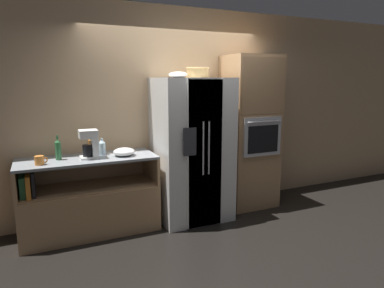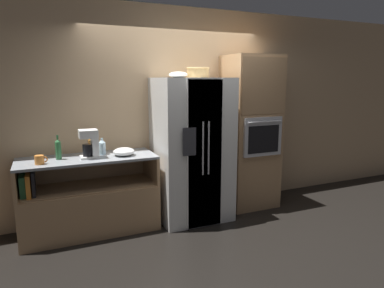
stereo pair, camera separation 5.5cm
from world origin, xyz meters
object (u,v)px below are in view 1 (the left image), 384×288
at_px(refrigerator, 192,150).
at_px(bottle_wide, 58,149).
at_px(mug, 40,160).
at_px(mixing_bowl, 124,152).
at_px(fruit_bowl, 178,75).
at_px(bottle_short, 102,147).
at_px(wicker_basket, 198,72).
at_px(wall_oven, 249,132).
at_px(coffee_maker, 91,143).
at_px(bottle_tall, 91,146).

relative_size(refrigerator, bottle_wide, 6.57).
relative_size(mug, mixing_bowl, 0.52).
relative_size(fruit_bowl, bottle_short, 1.17).
bearing_deg(wicker_basket, bottle_short, 176.85).
xyz_separation_m(wall_oven, mug, (-2.79, -0.15, -0.11)).
height_order(bottle_short, coffee_maker, coffee_maker).
relative_size(refrigerator, bottle_tall, 7.33).
xyz_separation_m(fruit_bowl, bottle_wide, (-1.48, 0.03, -0.85)).
distance_m(fruit_bowl, mug, 1.92).
bearing_deg(wall_oven, coffee_maker, -178.70).
bearing_deg(wicker_basket, bottle_tall, 175.51).
distance_m(bottle_tall, coffee_maker, 0.18).
relative_size(mixing_bowl, coffee_maker, 0.77).
bearing_deg(wicker_basket, wall_oven, -0.34).
height_order(fruit_bowl, coffee_maker, fruit_bowl).
xyz_separation_m(bottle_wide, mug, (-0.20, -0.17, -0.07)).
relative_size(bottle_tall, mixing_bowl, 0.98).
distance_m(bottle_short, mixing_bowl, 0.28).
bearing_deg(refrigerator, fruit_bowl, 154.62).
distance_m(mug, coffee_maker, 0.58).
bearing_deg(refrigerator, coffee_maker, 178.26).
relative_size(mug, coffee_maker, 0.40).
bearing_deg(bottle_wide, wall_oven, -0.34).
distance_m(bottle_tall, bottle_wide, 0.39).
height_order(wicker_basket, mug, wicker_basket).
bearing_deg(wicker_basket, fruit_bowl, -176.09).
bearing_deg(mug, bottle_short, 17.69).
bearing_deg(bottle_short, bottle_wide, -173.39).
xyz_separation_m(fruit_bowl, mixing_bowl, (-0.74, -0.07, -0.92)).
relative_size(refrigerator, fruit_bowl, 7.72).
relative_size(refrigerator, coffee_maker, 5.55).
height_order(wicker_basket, bottle_short, wicker_basket).
relative_size(bottle_tall, bottle_short, 1.23).
xyz_separation_m(bottle_short, coffee_maker, (-0.15, -0.12, 0.09)).
height_order(wicker_basket, fruit_bowl, wicker_basket).
relative_size(refrigerator, wall_oven, 0.86).
bearing_deg(bottle_wide, bottle_tall, 14.52).
relative_size(wicker_basket, coffee_maker, 0.91).
bearing_deg(mug, mixing_bowl, 4.03).
bearing_deg(refrigerator, bottle_tall, 170.84).
height_order(refrigerator, coffee_maker, refrigerator).
distance_m(fruit_bowl, bottle_short, 1.31).
relative_size(bottle_short, mixing_bowl, 0.79).
bearing_deg(bottle_tall, mixing_bowl, -29.04).
xyz_separation_m(fruit_bowl, bottle_short, (-0.97, 0.09, -0.87)).
distance_m(refrigerator, bottle_wide, 1.65).
xyz_separation_m(refrigerator, mug, (-1.84, -0.06, 0.05)).
xyz_separation_m(refrigerator, bottle_short, (-1.13, 0.16, 0.10)).
bearing_deg(bottle_wide, fruit_bowl, -1.15).
bearing_deg(coffee_maker, wicker_basket, 2.28).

